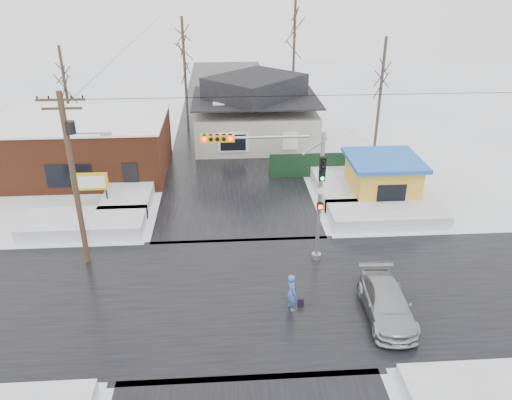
{
  "coord_description": "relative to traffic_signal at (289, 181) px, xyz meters",
  "views": [
    {
      "loc": [
        -0.68,
        -19.2,
        14.26
      ],
      "look_at": [
        0.88,
        4.13,
        3.0
      ],
      "focal_mm": 35.0,
      "sensor_mm": 36.0,
      "label": 1
    }
  ],
  "objects": [
    {
      "name": "tree_far_mid",
      "position": [
        3.57,
        25.03,
        5.0
      ],
      "size": [
        3.0,
        3.0,
        12.0
      ],
      "color": "#332821",
      "rests_on": "ground"
    },
    {
      "name": "kiosk",
      "position": [
        7.07,
        7.03,
        -3.08
      ],
      "size": [
        4.6,
        4.6,
        2.88
      ],
      "color": "gold",
      "rests_on": "ground"
    },
    {
      "name": "snowbank_nw",
      "position": [
        -11.43,
        4.03,
        -4.14
      ],
      "size": [
        7.0,
        3.0,
        0.8
      ],
      "primitive_type": "cube",
      "color": "white",
      "rests_on": "ground"
    },
    {
      "name": "snowbank_nside_e",
      "position": [
        4.57,
        9.03,
        -4.14
      ],
      "size": [
        3.0,
        8.0,
        0.8
      ],
      "primitive_type": "cube",
      "color": "white",
      "rests_on": "ground"
    },
    {
      "name": "car",
      "position": [
        3.8,
        -4.84,
        -3.86
      ],
      "size": [
        2.1,
        4.76,
        1.36
      ],
      "primitive_type": "imported",
      "rotation": [
        0.0,
        0.0,
        -0.04
      ],
      "color": "#9FA2A6",
      "rests_on": "ground"
    },
    {
      "name": "fence",
      "position": [
        4.07,
        11.03,
        -3.64
      ],
      "size": [
        8.0,
        0.12,
        1.8
      ],
      "primitive_type": "cube",
      "color": "black",
      "rests_on": "ground"
    },
    {
      "name": "ground",
      "position": [
        -2.43,
        -2.97,
        -4.54
      ],
      "size": [
        120.0,
        120.0,
        0.0
      ],
      "primitive_type": "plane",
      "color": "white",
      "rests_on": "ground"
    },
    {
      "name": "utility_pole",
      "position": [
        -10.36,
        0.53,
        0.57
      ],
      "size": [
        3.15,
        0.44,
        9.0
      ],
      "color": "#382619",
      "rests_on": "ground"
    },
    {
      "name": "snowbank_nside_w",
      "position": [
        -9.43,
        9.03,
        -4.14
      ],
      "size": [
        3.0,
        8.0,
        0.8
      ],
      "primitive_type": "cube",
      "color": "white",
      "rests_on": "ground"
    },
    {
      "name": "tree_far_right",
      "position": [
        9.57,
        17.03,
        2.62
      ],
      "size": [
        3.0,
        3.0,
        9.0
      ],
      "color": "#332821",
      "rests_on": "ground"
    },
    {
      "name": "traffic_signal",
      "position": [
        0.0,
        0.0,
        0.0
      ],
      "size": [
        6.05,
        0.68,
        7.0
      ],
      "color": "gray",
      "rests_on": "ground"
    },
    {
      "name": "pedestrian",
      "position": [
        -0.31,
        -4.09,
        -3.63
      ],
      "size": [
        0.57,
        0.74,
        1.81
      ],
      "primitive_type": "imported",
      "rotation": [
        0.0,
        0.0,
        1.8
      ],
      "color": "#3E62AE",
      "rests_on": "ground"
    },
    {
      "name": "road_ns",
      "position": [
        -2.43,
        -2.97,
        -4.53
      ],
      "size": [
        10.0,
        120.0,
        0.02
      ],
      "primitive_type": "cube",
      "color": "black",
      "rests_on": "ground"
    },
    {
      "name": "tree_far_west",
      "position": [
        -16.43,
        21.03,
        1.82
      ],
      "size": [
        3.0,
        3.0,
        8.0
      ],
      "color": "#332821",
      "rests_on": "ground"
    },
    {
      "name": "shopping_bag",
      "position": [
        0.16,
        -3.9,
        -4.36
      ],
      "size": [
        0.29,
        0.14,
        0.35
      ],
      "primitive_type": "cube",
      "rotation": [
        0.0,
        0.0,
        -0.07
      ],
      "color": "black",
      "rests_on": "ground"
    },
    {
      "name": "brick_building",
      "position": [
        -13.43,
        13.03,
        -2.46
      ],
      "size": [
        12.2,
        8.2,
        4.12
      ],
      "color": "brown",
      "rests_on": "ground"
    },
    {
      "name": "house",
      "position": [
        -0.43,
        19.03,
        -1.92
      ],
      "size": [
        10.4,
        8.4,
        5.76
      ],
      "color": "#BBB8A9",
      "rests_on": "ground"
    },
    {
      "name": "road_ew",
      "position": [
        -2.43,
        -2.97,
        -4.53
      ],
      "size": [
        120.0,
        10.0,
        0.02
      ],
      "primitive_type": "cube",
      "color": "black",
      "rests_on": "ground"
    },
    {
      "name": "snowbank_ne",
      "position": [
        6.57,
        4.03,
        -4.14
      ],
      "size": [
        7.0,
        3.0,
        0.8
      ],
      "primitive_type": "cube",
      "color": "white",
      "rests_on": "ground"
    },
    {
      "name": "marquee_sign",
      "position": [
        -11.43,
        6.53,
        -2.62
      ],
      "size": [
        2.2,
        0.21,
        2.55
      ],
      "color": "black",
      "rests_on": "ground"
    },
    {
      "name": "tree_far_left",
      "position": [
        -6.43,
        23.03,
        3.41
      ],
      "size": [
        3.0,
        3.0,
        10.0
      ],
      "color": "#332821",
      "rests_on": "ground"
    },
    {
      "name": "snowbank_se",
      "position": [
        6.57,
        -9.97,
        -4.19
      ],
      "size": [
        7.0,
        3.0,
        0.7
      ],
      "primitive_type": "cube",
      "color": "white",
      "rests_on": "ground"
    }
  ]
}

